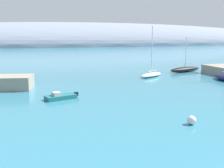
{
  "coord_description": "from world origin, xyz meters",
  "views": [
    {
      "loc": [
        -12.0,
        -9.39,
        7.59
      ],
      "look_at": [
        -2.17,
        23.08,
        1.54
      ],
      "focal_mm": 44.69,
      "sensor_mm": 36.0,
      "label": 1
    }
  ],
  "objects_px": {
    "sailboat_white_near_shore": "(151,74)",
    "motorboat_teal_foreground": "(61,97)",
    "mooring_buoy_white": "(191,120)",
    "sailboat_black_outer_mooring": "(185,69)"
  },
  "relations": [
    {
      "from": "sailboat_white_near_shore",
      "to": "mooring_buoy_white",
      "type": "relative_size",
      "value": 11.67
    },
    {
      "from": "sailboat_black_outer_mooring",
      "to": "mooring_buoy_white",
      "type": "distance_m",
      "value": 34.97
    },
    {
      "from": "sailboat_black_outer_mooring",
      "to": "motorboat_teal_foreground",
      "type": "bearing_deg",
      "value": -164.01
    },
    {
      "from": "motorboat_teal_foreground",
      "to": "sailboat_white_near_shore",
      "type": "bearing_deg",
      "value": -160.92
    },
    {
      "from": "sailboat_black_outer_mooring",
      "to": "mooring_buoy_white",
      "type": "height_order",
      "value": "sailboat_black_outer_mooring"
    },
    {
      "from": "sailboat_white_near_shore",
      "to": "motorboat_teal_foreground",
      "type": "distance_m",
      "value": 22.21
    },
    {
      "from": "motorboat_teal_foreground",
      "to": "mooring_buoy_white",
      "type": "distance_m",
      "value": 16.0
    },
    {
      "from": "mooring_buoy_white",
      "to": "motorboat_teal_foreground",
      "type": "bearing_deg",
      "value": 126.91
    },
    {
      "from": "sailboat_white_near_shore",
      "to": "mooring_buoy_white",
      "type": "bearing_deg",
      "value": 39.22
    },
    {
      "from": "sailboat_black_outer_mooring",
      "to": "sailboat_white_near_shore",
      "type": "bearing_deg",
      "value": -172.86
    }
  ]
}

